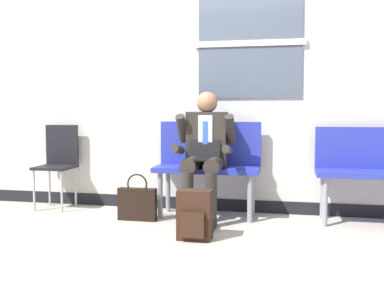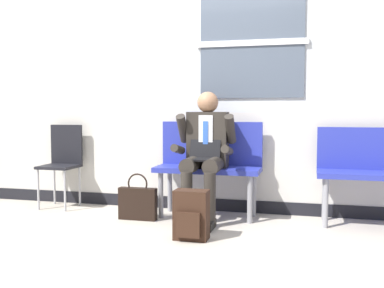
{
  "view_description": "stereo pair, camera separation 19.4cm",
  "coord_description": "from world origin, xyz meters",
  "px_view_note": "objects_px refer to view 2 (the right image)",
  "views": [
    {
      "loc": [
        1.02,
        -4.15,
        1.08
      ],
      "look_at": [
        0.11,
        0.13,
        0.75
      ],
      "focal_mm": 42.67,
      "sensor_mm": 36.0,
      "label": 1
    },
    {
      "loc": [
        1.21,
        -4.1,
        1.08
      ],
      "look_at": [
        0.11,
        0.13,
        0.75
      ],
      "focal_mm": 42.67,
      "sensor_mm": 36.0,
      "label": 2
    }
  ],
  "objects_px": {
    "bench_with_person": "(209,161)",
    "person_seated": "(205,151)",
    "backpack": "(191,216)",
    "handbag": "(138,203)",
    "folding_chair": "(63,158)"
  },
  "relations": [
    {
      "from": "bench_with_person",
      "to": "folding_chair",
      "type": "height_order",
      "value": "bench_with_person"
    },
    {
      "from": "person_seated",
      "to": "handbag",
      "type": "xyz_separation_m",
      "value": [
        -0.64,
        -0.16,
        -0.51
      ]
    },
    {
      "from": "backpack",
      "to": "folding_chair",
      "type": "xyz_separation_m",
      "value": [
        -1.73,
        0.93,
        0.34
      ]
    },
    {
      "from": "person_seated",
      "to": "backpack",
      "type": "relative_size",
      "value": 3.04
    },
    {
      "from": "handbag",
      "to": "folding_chair",
      "type": "bearing_deg",
      "value": 159.29
    },
    {
      "from": "backpack",
      "to": "handbag",
      "type": "height_order",
      "value": "handbag"
    },
    {
      "from": "bench_with_person",
      "to": "handbag",
      "type": "bearing_deg",
      "value": -150.16
    },
    {
      "from": "backpack",
      "to": "handbag",
      "type": "relative_size",
      "value": 0.9
    },
    {
      "from": "handbag",
      "to": "folding_chair",
      "type": "xyz_separation_m",
      "value": [
        -1.04,
        0.39,
        0.38
      ]
    },
    {
      "from": "bench_with_person",
      "to": "backpack",
      "type": "relative_size",
      "value": 2.54
    },
    {
      "from": "person_seated",
      "to": "backpack",
      "type": "bearing_deg",
      "value": -86.28
    },
    {
      "from": "bench_with_person",
      "to": "person_seated",
      "type": "relative_size",
      "value": 0.84
    },
    {
      "from": "backpack",
      "to": "handbag",
      "type": "distance_m",
      "value": 0.87
    },
    {
      "from": "bench_with_person",
      "to": "handbag",
      "type": "distance_m",
      "value": 0.83
    },
    {
      "from": "bench_with_person",
      "to": "person_seated",
      "type": "xyz_separation_m",
      "value": [
        0.0,
        -0.2,
        0.12
      ]
    }
  ]
}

